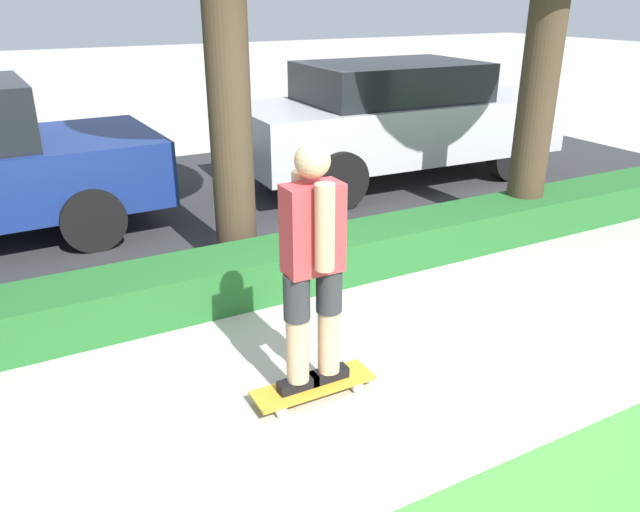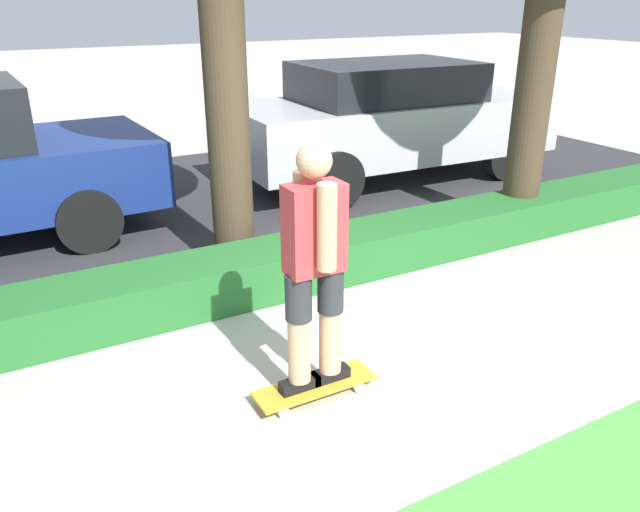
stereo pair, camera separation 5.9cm
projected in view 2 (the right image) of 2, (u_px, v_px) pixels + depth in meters
ground_plane at (393, 375)px, 4.20m from camera, size 60.00×60.00×0.00m
street_asphalt at (192, 205)px, 7.57m from camera, size 14.26×5.00×0.01m
hedge_row at (287, 266)px, 5.41m from camera, size 14.26×0.60×0.39m
skateboard at (315, 386)px, 3.95m from camera, size 0.79×0.24×0.09m
skater_person at (315, 265)px, 3.63m from camera, size 0.48×0.40×1.54m
parked_car_middle at (391, 119)px, 8.36m from camera, size 4.42×1.89×1.56m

